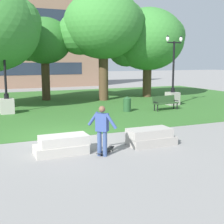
# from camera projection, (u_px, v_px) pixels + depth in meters

# --- Properties ---
(ground_plane) EXTENTS (140.00, 140.00, 0.00)m
(ground_plane) POSITION_uv_depth(u_px,v_px,m) (64.00, 138.00, 12.97)
(ground_plane) COLOR gray
(grass_lawn) EXTENTS (40.00, 20.00, 0.02)m
(grass_lawn) POSITION_uv_depth(u_px,v_px,m) (28.00, 106.00, 22.02)
(grass_lawn) COLOR #336628
(grass_lawn) RESTS_ON ground
(concrete_block_center) EXTENTS (1.84, 0.90, 0.64)m
(concrete_block_center) POSITION_uv_depth(u_px,v_px,m) (62.00, 145.00, 10.72)
(concrete_block_center) COLOR #B2ADA3
(concrete_block_center) RESTS_ON ground
(concrete_block_left) EXTENTS (1.83, 0.90, 0.64)m
(concrete_block_left) POSITION_uv_depth(u_px,v_px,m) (151.00, 137.00, 11.84)
(concrete_block_left) COLOR #9E9991
(concrete_block_left) RESTS_ON ground
(person_skateboarder) EXTENTS (0.73, 1.04, 1.71)m
(person_skateboarder) POSITION_uv_depth(u_px,v_px,m) (102.00, 128.00, 10.36)
(person_skateboarder) COLOR #384C7A
(person_skateboarder) RESTS_ON ground
(skateboard) EXTENTS (0.90, 0.82, 0.14)m
(skateboard) POSITION_uv_depth(u_px,v_px,m) (106.00, 151.00, 10.81)
(skateboard) COLOR black
(skateboard) RESTS_ON ground
(park_bench_far_left) EXTENTS (1.85, 0.74, 0.90)m
(park_bench_far_left) POSITION_uv_depth(u_px,v_px,m) (165.00, 102.00, 20.03)
(park_bench_far_left) COLOR #284723
(park_bench_far_left) RESTS_ON grass_lawn
(lamp_post_right) EXTENTS (1.32, 0.80, 4.87)m
(lamp_post_right) POSITION_uv_depth(u_px,v_px,m) (173.00, 91.00, 22.23)
(lamp_post_right) COLOR gray
(lamp_post_right) RESTS_ON grass_lawn
(lamp_post_left) EXTENTS (1.32, 0.80, 5.18)m
(lamp_post_left) POSITION_uv_depth(u_px,v_px,m) (6.00, 96.00, 18.57)
(lamp_post_left) COLOR #ADA89E
(lamp_post_left) RESTS_ON grass_lawn
(tree_near_left) EXTENTS (4.43, 4.22, 6.46)m
(tree_near_left) POSITION_uv_depth(u_px,v_px,m) (44.00, 42.00, 24.29)
(tree_near_left) COLOR #42301E
(tree_near_left) RESTS_ON grass_lawn
(tree_far_right) EXTENTS (6.47, 6.17, 7.54)m
(tree_far_right) POSITION_uv_depth(u_px,v_px,m) (147.00, 40.00, 26.54)
(tree_far_right) COLOR #4C3823
(tree_far_right) RESTS_ON grass_lawn
(tree_near_right) EXTENTS (6.45, 6.14, 8.47)m
(tree_near_right) POSITION_uv_depth(u_px,v_px,m) (102.00, 26.00, 24.02)
(tree_near_right) COLOR #4C3823
(tree_near_right) RESTS_ON grass_lawn
(trash_bin) EXTENTS (0.49, 0.49, 0.96)m
(trash_bin) POSITION_uv_depth(u_px,v_px,m) (127.00, 104.00, 19.40)
(trash_bin) COLOR #234C28
(trash_bin) RESTS_ON grass_lawn
(building_facade_distant) EXTENTS (22.48, 1.03, 13.81)m
(building_facade_distant) POSITION_uv_depth(u_px,v_px,m) (6.00, 26.00, 34.06)
(building_facade_distant) COLOR #8E6B56
(building_facade_distant) RESTS_ON ground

